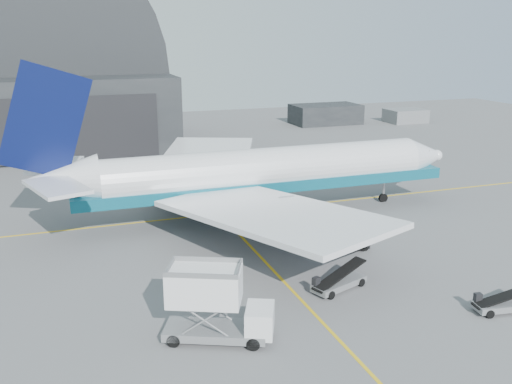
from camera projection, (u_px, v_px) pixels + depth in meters
name	position (u px, v px, depth m)	size (l,w,h in m)	color
ground	(293.00, 291.00, 42.82)	(200.00, 200.00, 0.00)	#565659
taxi_lines	(241.00, 236.00, 54.30)	(80.00, 42.12, 0.02)	gold
hangar	(11.00, 91.00, 92.08)	(50.00, 28.30, 28.00)	black
distant_bldg_a	(325.00, 124.00, 120.32)	(14.00, 8.00, 4.00)	black
distant_bldg_b	(405.00, 122.00, 122.14)	(8.00, 6.00, 2.80)	slate
airliner	(250.00, 174.00, 58.91)	(47.37, 45.93, 16.62)	white
catering_truck	(214.00, 305.00, 35.57)	(7.31, 5.11, 4.73)	slate
pushback_tug	(345.00, 242.00, 50.92)	(4.36, 2.82, 1.92)	black
belt_loader_a	(338.00, 282.00, 43.01)	(5.01, 3.12, 1.89)	slate
belt_loader_b	(504.00, 304.00, 39.66)	(4.80, 2.21, 1.80)	slate
traffic_cone	(224.00, 284.00, 43.49)	(0.34, 0.34, 0.49)	#E64607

